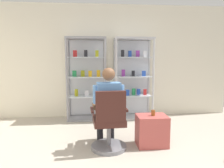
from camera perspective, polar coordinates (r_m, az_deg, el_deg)
back_wall at (r=5.21m, az=-0.79°, el=6.12°), size 6.00×0.10×2.70m
display_cabinet_left at (r=4.98m, az=-6.91°, el=1.58°), size 0.90×0.45×1.90m
display_cabinet_right at (r=5.07m, az=5.63°, el=1.66°), size 0.90×0.45×1.90m
office_chair at (r=3.33m, az=-0.74°, el=-11.20°), size 0.58×0.56×0.96m
seated_shopkeeper at (r=3.40m, az=-1.15°, el=-5.23°), size 0.51×0.58×1.29m
storage_crate at (r=3.61m, az=10.66°, el=-12.21°), size 0.49×0.38×0.50m
tea_glass at (r=3.52m, az=11.05°, el=-7.63°), size 0.06×0.06×0.09m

